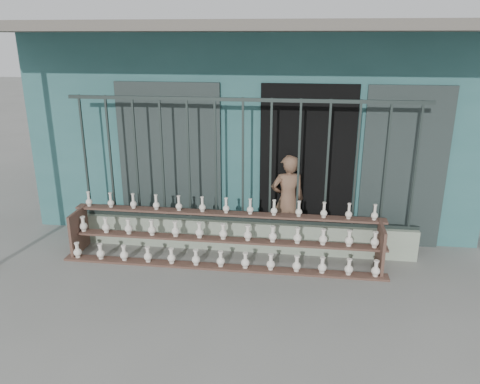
# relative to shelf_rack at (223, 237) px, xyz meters

# --- Properties ---
(ground) EXTENTS (60.00, 60.00, 0.00)m
(ground) POSITION_rel_shelf_rack_xyz_m (0.22, -0.88, -0.36)
(ground) COLOR slate
(workshop_building) EXTENTS (7.40, 6.60, 3.21)m
(workshop_building) POSITION_rel_shelf_rack_xyz_m (0.23, 3.35, 1.26)
(workshop_building) COLOR #2D5F5F
(workshop_building) RESTS_ON ground
(parapet_wall) EXTENTS (5.00, 0.20, 0.45)m
(parapet_wall) POSITION_rel_shelf_rack_xyz_m (0.22, 0.42, -0.14)
(parapet_wall) COLOR #92A18A
(parapet_wall) RESTS_ON ground
(security_fence) EXTENTS (5.00, 0.04, 1.80)m
(security_fence) POSITION_rel_shelf_rack_xyz_m (0.22, 0.42, 0.99)
(security_fence) COLOR #283330
(security_fence) RESTS_ON parapet_wall
(shelf_rack) EXTENTS (4.50, 0.68, 0.85)m
(shelf_rack) POSITION_rel_shelf_rack_xyz_m (0.00, 0.00, 0.00)
(shelf_rack) COLOR brown
(shelf_rack) RESTS_ON ground
(elderly_woman) EXTENTS (0.58, 0.46, 1.40)m
(elderly_woman) POSITION_rel_shelf_rack_xyz_m (0.86, 0.71, 0.34)
(elderly_woman) COLOR brown
(elderly_woman) RESTS_ON ground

